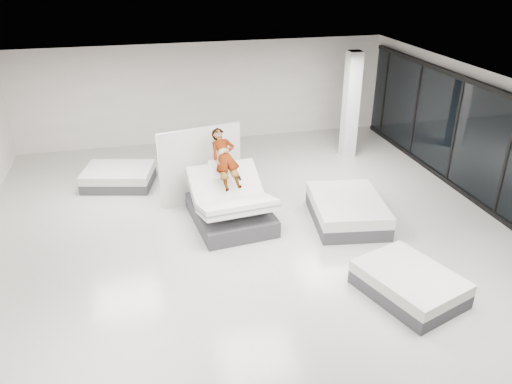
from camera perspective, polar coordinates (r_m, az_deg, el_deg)
room at (r=10.06m, az=0.08°, el=1.37°), size 14.00×14.04×3.20m
hero_bed at (r=11.61m, az=-2.94°, el=-1.57°), size 1.89×2.37×1.33m
person at (r=11.52m, az=-3.51°, el=2.89°), size 0.71×1.40×1.37m
remote at (r=11.34m, az=-1.91°, el=1.61°), size 0.07×0.15×0.08m
divider_panel at (r=12.48m, az=-6.33°, el=3.08°), size 2.09×0.56×1.93m
flat_bed_right_far at (r=11.90m, az=10.37°, el=-2.03°), size 1.87×2.30×0.58m
flat_bed_right_near at (r=9.76m, az=17.09°, el=-9.98°), size 1.86×2.14×0.50m
flat_bed_left_far at (r=14.01m, az=-15.41°, el=1.69°), size 2.04×1.72×0.49m
column at (r=15.33m, az=10.77°, el=9.68°), size 0.40×0.40×3.20m
storefront_glazing at (r=12.78m, az=26.76°, el=3.25°), size 0.12×13.40×2.92m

